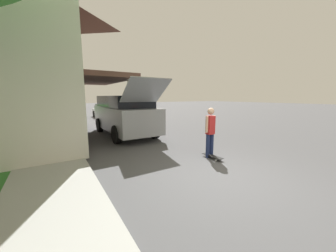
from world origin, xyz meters
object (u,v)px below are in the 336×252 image
(car_down_street, at_px, (106,111))
(skateboarder, at_px, (210,130))
(skateboard, at_px, (213,156))
(suv_parked, at_px, (124,114))

(car_down_street, bearing_deg, skateboarder, -90.76)
(skateboarder, xyz_separation_m, skateboard, (-0.03, -0.17, -0.83))
(skateboarder, bearing_deg, skateboard, -98.71)
(suv_parked, relative_size, car_down_street, 1.41)
(skateboarder, distance_m, skateboard, 0.85)
(car_down_street, bearing_deg, suv_parked, -98.44)
(suv_parked, xyz_separation_m, skateboard, (1.11, -5.30, -1.03))
(skateboarder, bearing_deg, car_down_street, 89.24)
(car_down_street, xyz_separation_m, skateboard, (-0.21, -14.20, -0.56))
(suv_parked, bearing_deg, skateboard, -78.19)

